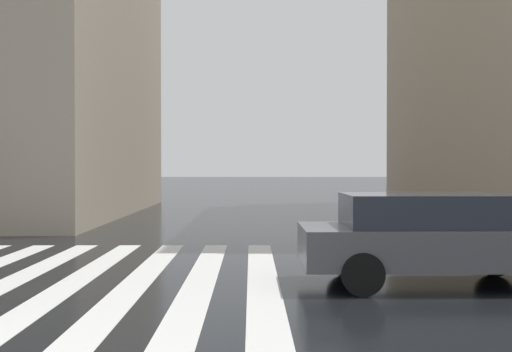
# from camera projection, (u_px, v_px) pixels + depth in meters

# --- Properties ---
(car_dark_grey) EXTENTS (1.85, 4.10, 1.41)m
(car_dark_grey) POSITION_uv_depth(u_px,v_px,m) (431.00, 236.00, 9.85)
(car_dark_grey) COLOR #4C4C51
(car_dark_grey) RESTS_ON ground_plane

